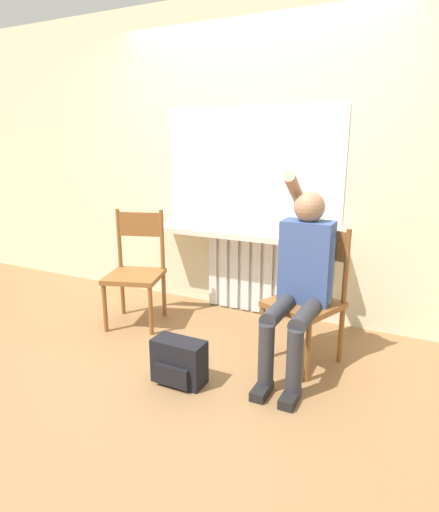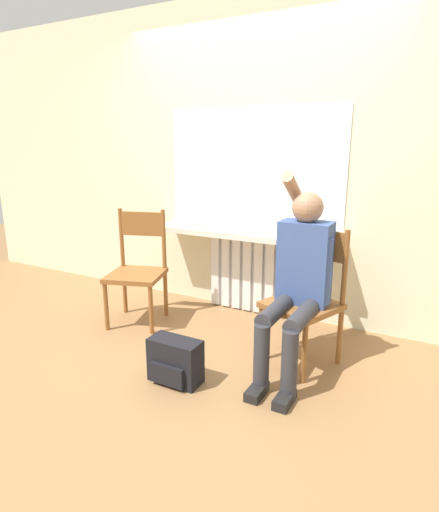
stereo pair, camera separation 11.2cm
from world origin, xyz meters
The scene contains 10 objects.
ground_plane centered at (0.00, 0.00, 0.00)m, with size 12.00×12.00×0.00m, color olive.
wall_with_window centered at (0.00, 1.23, 1.35)m, with size 7.00×0.06×2.70m.
radiator centered at (0.00, 1.15, 0.36)m, with size 0.77×0.08×0.72m.
windowsill centered at (0.00, 1.05, 0.74)m, with size 1.69×0.31×0.05m.
window_glass centered at (0.00, 1.20, 1.28)m, with size 1.62×0.01×1.03m.
chair_left centered at (-0.74, 0.49, 0.48)m, with size 0.55×0.55×0.96m.
chair_right centered at (0.74, 0.49, 0.48)m, with size 0.57×0.57×0.96m.
person centered at (0.72, 0.36, 0.67)m, with size 0.36×1.04×1.34m.
cat centered at (0.51, 1.09, 0.89)m, with size 0.44×0.10×0.21m.
backpack centered at (0.10, -0.19, 0.14)m, with size 0.34×0.19×0.29m.
Camera 1 is at (1.44, -2.30, 1.51)m, focal length 30.00 mm.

